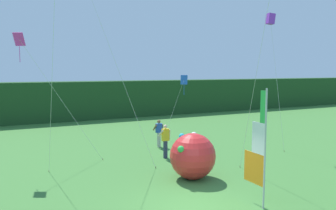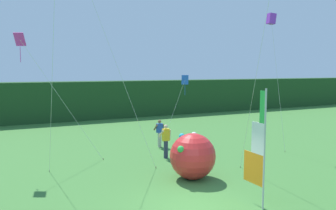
{
  "view_description": "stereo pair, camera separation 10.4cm",
  "coord_description": "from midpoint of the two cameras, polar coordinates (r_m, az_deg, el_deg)",
  "views": [
    {
      "loc": [
        -5.62,
        -9.29,
        4.54
      ],
      "look_at": [
        0.72,
        3.43,
        3.08
      ],
      "focal_mm": 36.38,
      "sensor_mm": 36.0,
      "label": 1
    },
    {
      "loc": [
        -5.53,
        -9.33,
        4.54
      ],
      "look_at": [
        0.72,
        3.43,
        3.08
      ],
      "focal_mm": 36.38,
      "sensor_mm": 36.0,
      "label": 2
    }
  ],
  "objects": [
    {
      "name": "person_near_banner",
      "position": [
        20.19,
        -1.28,
        -4.63
      ],
      "size": [
        0.55,
        0.48,
        1.62
      ],
      "color": "#B7B2A3",
      "rests_on": "ground"
    },
    {
      "name": "kite_purple_box_4",
      "position": [
        20.42,
        17.07,
        13.5
      ],
      "size": [
        0.59,
        1.31,
        7.71
      ],
      "color": "brown",
      "rests_on": "ground"
    },
    {
      "name": "distant_treeline",
      "position": [
        32.23,
        -16.05,
        0.67
      ],
      "size": [
        80.0,
        2.4,
        3.5
      ],
      "primitive_type": "cube",
      "color": "#1E421E",
      "rests_on": "ground"
    },
    {
      "name": "kite_blue_diamond_0",
      "position": [
        22.76,
        2.8,
        3.61
      ],
      "size": [
        2.09,
        0.67,
        4.22
      ],
      "color": "brown",
      "rests_on": "ground"
    },
    {
      "name": "banner_flag",
      "position": [
        11.73,
        15.12,
        -7.35
      ],
      "size": [
        0.06,
        1.03,
        3.97
      ],
      "color": "#B7B7BC",
      "rests_on": "ground"
    },
    {
      "name": "ground_plane",
      "position": [
        11.76,
        4.64,
        -16.87
      ],
      "size": [
        120.0,
        120.0,
        0.0
      ],
      "primitive_type": "plane",
      "color": "#3D7533"
    },
    {
      "name": "kite_magenta_diamond_3",
      "position": [
        16.74,
        -22.36,
        8.38
      ],
      "size": [
        3.95,
        0.48,
        6.2
      ],
      "color": "brown",
      "rests_on": "ground"
    },
    {
      "name": "inflatable_balloon",
      "position": [
        14.39,
        4.36,
        -8.53
      ],
      "size": [
        1.93,
        1.93,
        1.93
      ],
      "color": "red",
      "rests_on": "ground"
    },
    {
      "name": "person_mid_field",
      "position": [
        17.65,
        -0.2,
        -5.92
      ],
      "size": [
        0.55,
        0.48,
        1.75
      ],
      "color": "#2D334C",
      "rests_on": "ground"
    }
  ]
}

